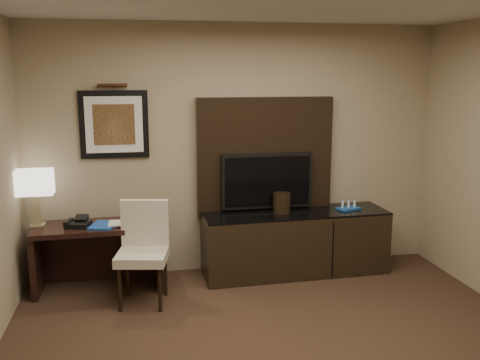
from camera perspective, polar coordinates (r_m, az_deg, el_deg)
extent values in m
cube|color=gray|center=(5.87, -0.33, 3.28)|extent=(4.50, 0.01, 2.70)
cube|color=black|center=(5.68, -14.82, -7.89)|extent=(1.28, 0.58, 0.68)
cube|color=black|center=(5.93, 5.88, -6.65)|extent=(2.03, 0.61, 0.69)
cube|color=black|center=(5.88, 2.66, 2.51)|extent=(1.50, 0.12, 1.30)
cube|color=black|center=(5.83, 2.87, -0.07)|extent=(1.00, 0.08, 0.60)
cube|color=black|center=(5.71, -13.27, 5.79)|extent=(0.70, 0.04, 0.70)
cylinder|color=#412A15|center=(5.65, -13.47, 9.79)|extent=(0.04, 0.04, 0.30)
cube|color=#174097|center=(5.50, -14.34, -4.70)|extent=(0.31, 0.36, 0.02)
imported|color=beige|center=(5.50, -13.94, -3.54)|extent=(0.17, 0.03, 0.23)
cylinder|color=black|center=(5.77, 4.47, -2.44)|extent=(0.23, 0.23, 0.21)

